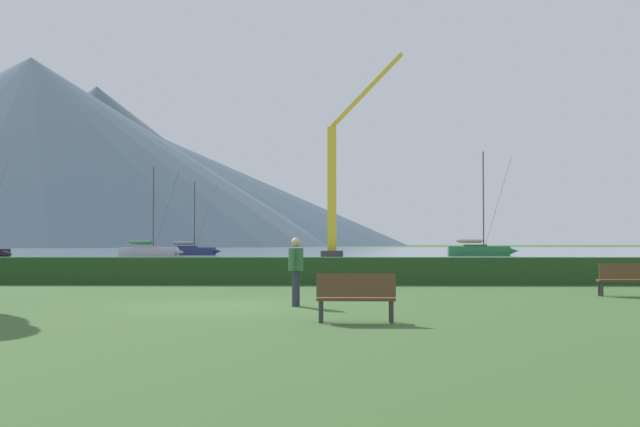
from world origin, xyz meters
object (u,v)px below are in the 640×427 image
sailboat_slip_3 (191,250)px  sailboat_slip_5 (149,251)px  person_seated_viewer (296,266)px  dock_crane (336,197)px  sailboat_slip_0 (479,250)px  park_bench_near_path (631,278)px  park_bench_under_tree (356,295)px

sailboat_slip_3 → sailboat_slip_5: 11.01m
person_seated_viewer → dock_crane: size_ratio=0.09×
sailboat_slip_0 → park_bench_near_path: size_ratio=6.67×
sailboat_slip_0 → sailboat_slip_3: (-34.58, 4.42, -0.12)m
sailboat_slip_0 → park_bench_near_path: sailboat_slip_0 is taller
sailboat_slip_3 → dock_crane: dock_crane is taller
person_seated_viewer → dock_crane: bearing=102.0°
sailboat_slip_3 → park_bench_near_path: (26.41, -79.81, -0.04)m
park_bench_near_path → dock_crane: size_ratio=0.10×
park_bench_under_tree → dock_crane: dock_crane is taller
sailboat_slip_5 → park_bench_under_tree: bearing=-66.5°
park_bench_near_path → person_seated_viewer: bearing=-152.6°
sailboat_slip_5 → dock_crane: size_ratio=0.53×
park_bench_near_path → park_bench_under_tree: size_ratio=1.21×
park_bench_under_tree → person_seated_viewer: person_seated_viewer is taller
person_seated_viewer → dock_crane: dock_crane is taller
person_seated_viewer → sailboat_slip_3: bearing=114.3°
sailboat_slip_0 → park_bench_near_path: bearing=-92.4°
sailboat_slip_0 → sailboat_slip_5: 37.86m
dock_crane → person_seated_viewer: bearing=-90.8°
sailboat_slip_3 → person_seated_viewer: (17.06, -83.79, 0.39)m
park_bench_near_path → park_bench_under_tree: (-7.99, -8.15, -0.01)m
park_bench_under_tree → sailboat_slip_0: bearing=80.0°
park_bench_under_tree → person_seated_viewer: (-1.36, 4.18, 0.45)m
park_bench_under_tree → dock_crane: 60.61m
sailboat_slip_3 → dock_crane: (17.84, -27.58, 5.08)m
park_bench_under_tree → person_seated_viewer: size_ratio=0.92×
sailboat_slip_3 → park_bench_under_tree: size_ratio=6.00×
sailboat_slip_0 → park_bench_under_tree: (-16.16, -83.54, -0.17)m
sailboat_slip_3 → dock_crane: bearing=-51.7°
sailboat_slip_5 → park_bench_under_tree: sailboat_slip_5 is taller
park_bench_near_path → dock_crane: 53.18m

